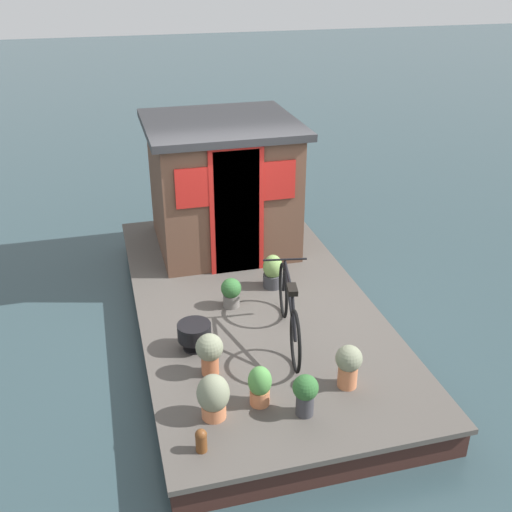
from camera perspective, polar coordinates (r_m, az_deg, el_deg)
The scene contains 13 objects.
ground_plane at distance 7.90m, azimuth -0.37°, elevation -6.38°, with size 60.00×60.00×0.00m, color #2D4247.
houseboat_deck at distance 7.80m, azimuth -0.38°, elevation -5.20°, with size 5.59×2.85×0.38m.
houseboat_cabin at distance 8.78m, azimuth -3.16°, elevation 6.70°, with size 1.99×2.08×1.84m.
bicycle at distance 6.76m, azimuth 3.10°, elevation -5.14°, with size 1.69×0.50×0.79m.
potted_plant_sage at distance 5.80m, azimuth -4.00°, elevation -12.90°, with size 0.31×0.31×0.46m.
potted_plant_thyme at distance 7.46m, azimuth -2.33°, elevation -3.35°, with size 0.25×0.25×0.37m.
potted_plant_rosemary at distance 5.95m, azimuth 0.36°, elevation -11.95°, with size 0.23×0.23×0.42m.
potted_plant_succulent at distance 6.20m, azimuth 8.61°, elevation -9.93°, with size 0.27×0.27×0.47m.
potted_plant_fern at distance 7.87m, azimuth 1.57°, elevation -1.45°, with size 0.25×0.25×0.45m.
potted_plant_basil at distance 6.31m, azimuth -4.35°, elevation -8.85°, with size 0.28×0.28×0.46m.
potted_plant_geranium at distance 5.83m, azimuth 4.62°, elevation -12.57°, with size 0.25×0.25×0.43m.
charcoal_grill at distance 6.73m, azimuth -5.77°, elevation -7.10°, with size 0.37×0.37×0.31m.
mooring_bollard at distance 5.56m, azimuth -5.13°, elevation -16.67°, with size 0.11×0.11×0.23m.
Camera 1 is at (-6.41, 1.64, 4.31)m, focal length 42.93 mm.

